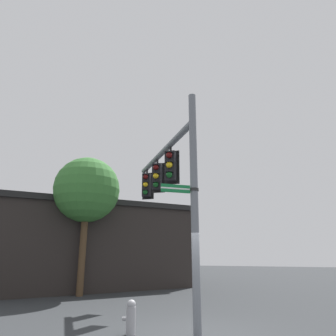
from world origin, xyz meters
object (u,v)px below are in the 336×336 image
object	(u,v)px
traffic_light_nearest_pole	(171,166)
street_name_sign	(184,189)
fire_hydrant	(131,317)
traffic_light_mid_outer	(147,185)
traffic_light_mid_inner	(157,177)

from	to	relation	value
traffic_light_nearest_pole	street_name_sign	size ratio (longest dim) A/B	1.42
street_name_sign	fire_hydrant	size ratio (longest dim) A/B	1.13
traffic_light_mid_outer	street_name_sign	xyz separation A→B (m)	(-2.80, 4.48, -1.23)
traffic_light_nearest_pole	fire_hydrant	size ratio (longest dim) A/B	1.59
traffic_light_mid_outer	fire_hydrant	size ratio (longest dim) A/B	1.59
traffic_light_mid_outer	fire_hydrant	bearing A→B (deg)	106.66
traffic_light_mid_inner	street_name_sign	distance (m)	3.84
traffic_light_mid_inner	street_name_sign	size ratio (longest dim) A/B	1.42
traffic_light_mid_inner	traffic_light_mid_outer	xyz separation A→B (m)	(0.94, -1.35, 0.00)
traffic_light_mid_outer	traffic_light_nearest_pole	bearing A→B (deg)	125.04
traffic_light_mid_outer	street_name_sign	size ratio (longest dim) A/B	1.42
street_name_sign	traffic_light_mid_outer	bearing A→B (deg)	-57.97
street_name_sign	traffic_light_nearest_pole	bearing A→B (deg)	-62.94
traffic_light_nearest_pole	traffic_light_mid_outer	bearing A→B (deg)	-54.96
traffic_light_mid_inner	street_name_sign	world-z (taller)	traffic_light_mid_inner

